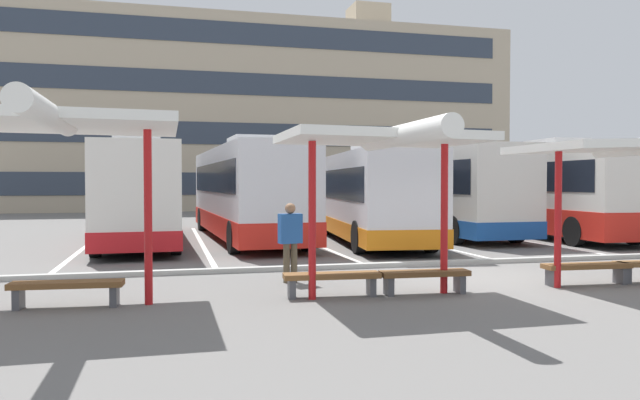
% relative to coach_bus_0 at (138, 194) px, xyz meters
% --- Properties ---
extents(ground_plane, '(160.00, 160.00, 0.00)m').
position_rel_coach_bus_0_xyz_m(ground_plane, '(7.85, -10.05, -1.74)').
color(ground_plane, slate).
extents(terminal_building, '(42.07, 12.03, 17.71)m').
position_rel_coach_bus_0_xyz_m(terminal_building, '(7.89, 29.13, 5.75)').
color(terminal_building, tan).
rests_on(terminal_building, ground).
extents(coach_bus_0, '(2.79, 11.36, 3.67)m').
position_rel_coach_bus_0_xyz_m(coach_bus_0, '(0.00, 0.00, 0.00)').
color(coach_bus_0, silver).
rests_on(coach_bus_0, ground).
extents(coach_bus_1, '(3.11, 12.55, 3.74)m').
position_rel_coach_bus_0_xyz_m(coach_bus_1, '(3.84, 0.48, 0.01)').
color(coach_bus_1, silver).
rests_on(coach_bus_1, ground).
extents(coach_bus_2, '(3.49, 10.24, 3.50)m').
position_rel_coach_bus_0_xyz_m(coach_bus_2, '(7.99, -1.84, -0.09)').
color(coach_bus_2, silver).
rests_on(coach_bus_2, ground).
extents(coach_bus_3, '(2.79, 10.39, 3.81)m').
position_rel_coach_bus_0_xyz_m(coach_bus_3, '(11.67, 0.20, 0.07)').
color(coach_bus_3, silver).
rests_on(coach_bus_3, ground).
extents(coach_bus_4, '(3.03, 12.13, 3.78)m').
position_rel_coach_bus_0_xyz_m(coach_bus_4, '(15.52, -0.51, 0.00)').
color(coach_bus_4, silver).
rests_on(coach_bus_4, ground).
extents(lane_stripe_0, '(0.16, 14.00, 0.01)m').
position_rel_coach_bus_0_xyz_m(lane_stripe_0, '(-1.66, -0.58, -1.74)').
color(lane_stripe_0, white).
rests_on(lane_stripe_0, ground).
extents(lane_stripe_1, '(0.16, 14.00, 0.01)m').
position_rel_coach_bus_0_xyz_m(lane_stripe_1, '(2.14, -0.58, -1.74)').
color(lane_stripe_1, white).
rests_on(lane_stripe_1, ground).
extents(lane_stripe_2, '(0.16, 14.00, 0.01)m').
position_rel_coach_bus_0_xyz_m(lane_stripe_2, '(5.95, -0.58, -1.74)').
color(lane_stripe_2, white).
rests_on(lane_stripe_2, ground).
extents(lane_stripe_3, '(0.16, 14.00, 0.01)m').
position_rel_coach_bus_0_xyz_m(lane_stripe_3, '(9.76, -0.58, -1.74)').
color(lane_stripe_3, white).
rests_on(lane_stripe_3, ground).
extents(lane_stripe_4, '(0.16, 14.00, 0.01)m').
position_rel_coach_bus_0_xyz_m(lane_stripe_4, '(13.56, -0.58, -1.74)').
color(lane_stripe_4, white).
rests_on(lane_stripe_4, ground).
extents(lane_stripe_5, '(0.16, 14.00, 0.01)m').
position_rel_coach_bus_0_xyz_m(lane_stripe_5, '(17.37, -0.58, -1.74)').
color(lane_stripe_5, white).
rests_on(lane_stripe_5, ground).
extents(waiting_shelter_0, '(3.69, 4.96, 3.30)m').
position_rel_coach_bus_0_xyz_m(waiting_shelter_0, '(-0.68, -11.64, 1.33)').
color(waiting_shelter_0, red).
rests_on(waiting_shelter_0, ground).
extents(bench_0, '(1.88, 0.58, 0.45)m').
position_rel_coach_bus_0_xyz_m(bench_0, '(-0.68, -11.30, -1.40)').
color(bench_0, brown).
rests_on(bench_0, ground).
extents(waiting_shelter_1, '(3.62, 4.27, 3.12)m').
position_rel_coach_bus_0_xyz_m(waiting_shelter_1, '(4.86, -11.87, 1.14)').
color(waiting_shelter_1, red).
rests_on(waiting_shelter_1, ground).
extents(bench_1, '(1.84, 0.57, 0.45)m').
position_rel_coach_bus_0_xyz_m(bench_1, '(3.96, -11.47, -1.40)').
color(bench_1, brown).
rests_on(bench_1, ground).
extents(bench_2, '(1.75, 0.52, 0.45)m').
position_rel_coach_bus_0_xyz_m(bench_2, '(5.76, -11.63, -1.40)').
color(bench_2, brown).
rests_on(bench_2, ground).
extents(waiting_shelter_2, '(4.38, 4.81, 3.05)m').
position_rel_coach_bus_0_xyz_m(waiting_shelter_2, '(10.36, -11.90, 1.09)').
color(waiting_shelter_2, red).
rests_on(waiting_shelter_2, ground).
extents(bench_3, '(1.91, 0.52, 0.45)m').
position_rel_coach_bus_0_xyz_m(bench_3, '(9.46, -11.51, -1.40)').
color(bench_3, brown).
rests_on(bench_3, ground).
extents(platform_kerb, '(44.00, 0.24, 0.12)m').
position_rel_coach_bus_0_xyz_m(platform_kerb, '(7.85, -8.00, -1.68)').
color(platform_kerb, '#ADADA8').
rests_on(platform_kerb, ground).
extents(waiting_passenger_1, '(0.52, 0.31, 1.70)m').
position_rel_coach_bus_0_xyz_m(waiting_passenger_1, '(3.53, -9.69, -0.75)').
color(waiting_passenger_1, brown).
rests_on(waiting_passenger_1, ground).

